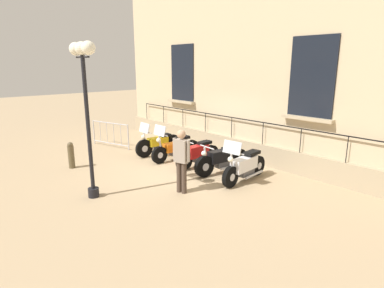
% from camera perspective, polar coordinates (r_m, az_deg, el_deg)
% --- Properties ---
extents(ground_plane, '(60.00, 60.00, 0.00)m').
position_cam_1_polar(ground_plane, '(10.72, -0.43, -4.24)').
color(ground_plane, tan).
extents(building_facade, '(0.82, 13.36, 7.03)m').
position_cam_1_polar(building_facade, '(11.96, 8.80, 14.10)').
color(building_facade, '#C6B28E').
rests_on(building_facade, ground_plane).
extents(motorcycle_yellow, '(2.01, 0.74, 1.30)m').
position_cam_1_polar(motorcycle_yellow, '(12.18, -6.05, 0.14)').
color(motorcycle_yellow, black).
rests_on(motorcycle_yellow, ground_plane).
extents(motorcycle_orange, '(2.11, 0.73, 1.35)m').
position_cam_1_polar(motorcycle_orange, '(11.50, -2.97, -0.74)').
color(motorcycle_orange, black).
rests_on(motorcycle_orange, ground_plane).
extents(motorcycle_red, '(1.93, 0.68, 0.96)m').
position_cam_1_polar(motorcycle_red, '(10.76, 1.11, -1.86)').
color(motorcycle_red, black).
rests_on(motorcycle_red, ground_plane).
extents(motorcycle_black, '(2.12, 0.66, 0.95)m').
position_cam_1_polar(motorcycle_black, '(10.16, 5.40, -2.81)').
color(motorcycle_black, black).
rests_on(motorcycle_black, ground_plane).
extents(motorcycle_white, '(2.05, 0.71, 1.34)m').
position_cam_1_polar(motorcycle_white, '(9.52, 9.44, -4.03)').
color(motorcycle_white, black).
rests_on(motorcycle_white, ground_plane).
extents(lamppost, '(0.32, 1.02, 3.91)m').
position_cam_1_polar(lamppost, '(8.19, -18.70, 9.75)').
color(lamppost, black).
rests_on(lamppost, ground_plane).
extents(crowd_barrier, '(0.62, 1.96, 1.05)m').
position_cam_1_polar(crowd_barrier, '(13.67, -14.46, 1.81)').
color(crowd_barrier, '#B7B7BF').
rests_on(crowd_barrier, ground_plane).
extents(bollard, '(0.20, 0.20, 0.89)m').
position_cam_1_polar(bollard, '(11.30, -20.92, -1.86)').
color(bollard, brown).
rests_on(bollard, ground_plane).
extents(pedestrian_standing, '(0.31, 0.51, 1.74)m').
position_cam_1_polar(pedestrian_standing, '(8.40, -1.92, -2.44)').
color(pedestrian_standing, '#47382D').
rests_on(pedestrian_standing, ground_plane).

